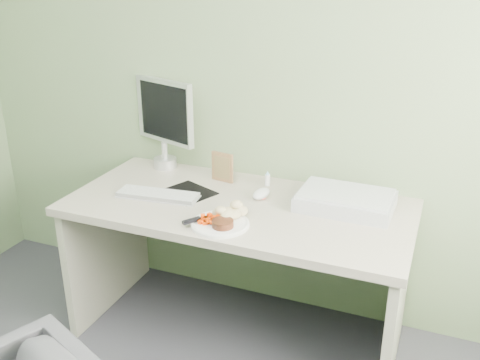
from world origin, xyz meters
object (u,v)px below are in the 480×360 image
at_px(desk, 238,238).
at_px(monitor, 164,119).
at_px(scanner, 345,201).
at_px(plate, 220,224).

relative_size(desk, monitor, 3.33).
height_order(desk, scanner, scanner).
bearing_deg(scanner, plate, -139.49).
distance_m(desk, plate, 0.30).
height_order(scanner, monitor, monitor).
bearing_deg(desk, plate, -86.54).
bearing_deg(scanner, monitor, 171.62).
distance_m(plate, monitor, 0.83).
bearing_deg(plate, scanner, 39.25).
distance_m(desk, monitor, 0.78).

